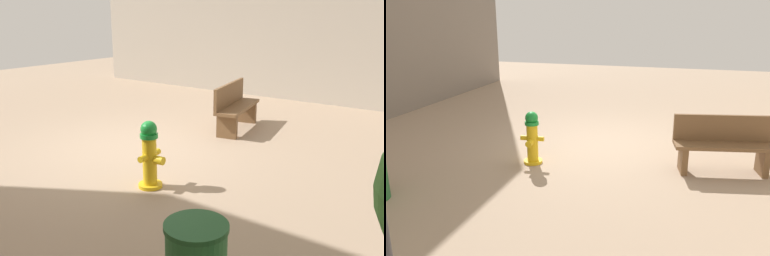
% 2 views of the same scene
% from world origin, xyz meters
% --- Properties ---
extents(ground_plane, '(23.40, 23.40, 0.00)m').
position_xyz_m(ground_plane, '(0.00, 0.00, 0.00)').
color(ground_plane, tan).
extents(fire_hydrant, '(0.42, 0.40, 0.94)m').
position_xyz_m(fire_hydrant, '(1.02, 1.40, 0.47)').
color(fire_hydrant, gold).
rests_on(fire_hydrant, ground_plane).
extents(bench_near, '(1.67, 0.75, 0.95)m').
position_xyz_m(bench_near, '(-2.16, 0.87, 0.49)').
color(bench_near, brown).
rests_on(bench_near, ground_plane).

